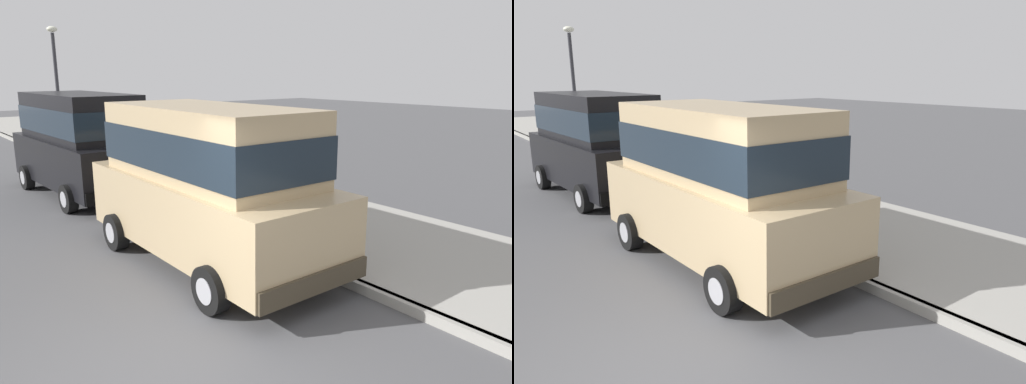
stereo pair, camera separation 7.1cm
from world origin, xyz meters
The scene contains 6 objects.
curb centered at (3.20, 0.00, 0.07)m, with size 0.16×64.00×0.14m, color gray.
sidewalk centered at (5.00, 0.00, 0.07)m, with size 3.60×64.00×0.14m, color #99968E.
car_tan_van centered at (2.15, 2.53, 1.39)m, with size 2.15×4.90×2.52m.
car_black_van centered at (2.20, 8.37, 1.39)m, with size 2.26×4.96×2.52m.
dog_brown centered at (5.65, 3.96, 0.43)m, with size 0.39×0.71×0.49m.
street_lamp centered at (3.55, 14.31, 2.91)m, with size 0.36×0.36×4.42m.
Camera 2 is at (-1.88, -3.87, 3.01)m, focal length 34.32 mm.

